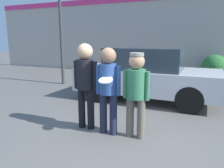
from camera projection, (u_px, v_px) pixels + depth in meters
The scene contains 7 objects.
ground_plane at pixel (119, 140), 4.18m from camera, with size 56.00×56.00×0.00m, color #5B5956.
storefront_building at pixel (179, 35), 11.29m from camera, with size 24.00×0.22×4.18m.
person_left at pixel (85, 78), 4.53m from camera, with size 0.54×0.37×1.81m.
person_middle_with_frisbee at pixel (108, 84), 4.26m from camera, with size 0.52×0.55×1.73m.
person_right at pixel (136, 88), 4.10m from camera, with size 0.52×0.35×1.65m.
parked_car_near at pixel (146, 74), 6.79m from camera, with size 4.30×1.91×1.64m.
shrub at pixel (215, 67), 10.19m from camera, with size 1.19×1.19×1.19m.
Camera 1 is at (1.40, -3.62, 1.89)m, focal length 35.00 mm.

